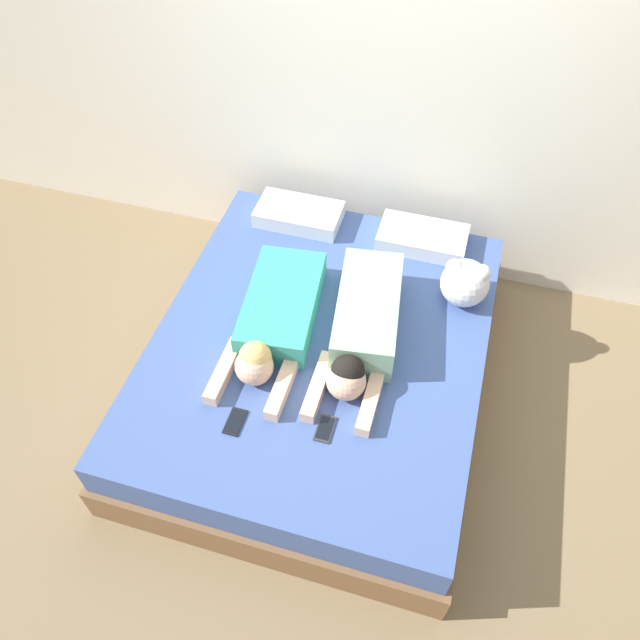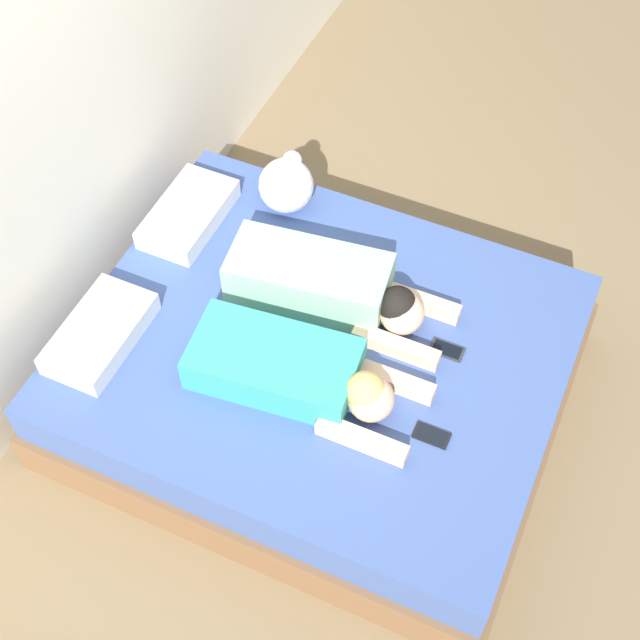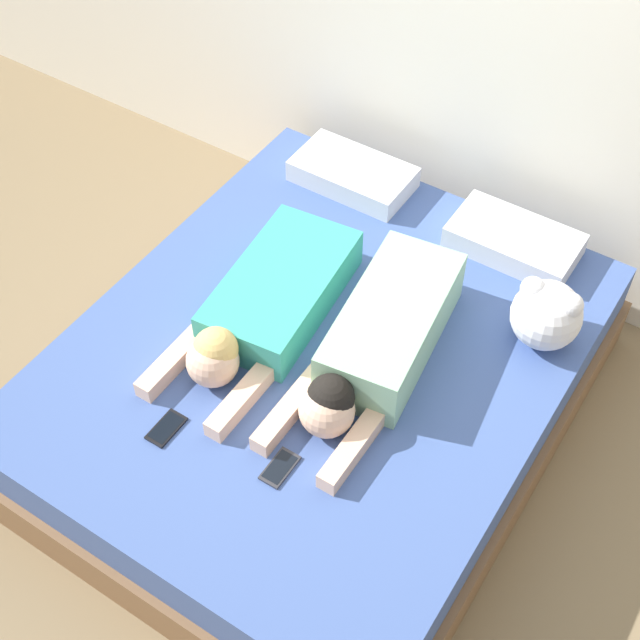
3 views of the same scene
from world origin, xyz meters
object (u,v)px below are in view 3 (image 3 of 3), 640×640
Objects in this scene: pillow_head_right at (514,241)px; plush_toy at (547,314)px; pillow_head_left at (353,174)px; cell_phone_right at (280,468)px; cell_phone_left at (166,428)px; bed at (320,384)px; person_left at (264,307)px; person_right at (377,344)px.

plush_toy is at bearing -52.73° from pillow_head_right.
pillow_head_left reaches higher than cell_phone_right.
pillow_head_left is 3.55× the size of cell_phone_left.
bed is 0.60m from cell_phone_right.
person_left is at bearing 89.47° from cell_phone_left.
pillow_head_right is 1.09m from person_left.
pillow_head_left is 1.49m from cell_phone_left.
cell_phone_right is at bearing -94.04° from person_right.
pillow_head_left is 3.55× the size of cell_phone_right.
person_left is at bearing -151.57° from plush_toy.
plush_toy reaches higher than cell_phone_right.
plush_toy is at bearing 35.49° from bed.
person_left is at bearing -125.53° from pillow_head_right.
cell_phone_right is (0.42, -0.51, -0.08)m from person_left.
person_left is (-0.24, -0.01, 0.32)m from bed.
pillow_head_left is 1.87× the size of plush_toy.
cell_phone_left is 0.53× the size of plush_toy.
pillow_head_right is 0.85m from person_right.
person_right is at bearing 54.52° from cell_phone_left.
pillow_head_right is 1.61m from cell_phone_left.
cell_phone_left is (-0.01, -0.59, -0.08)m from person_left.
cell_phone_left is at bearing -125.48° from person_right.
person_right reaches higher than pillow_head_right.
person_right reaches higher than person_left.
person_right is 7.06× the size of cell_phone_right.
person_right is (0.22, 0.04, 0.35)m from bed.
plush_toy reaches higher than pillow_head_right.
cell_phone_left is at bearing -90.53° from person_left.
bed is 0.41m from person_right.
pillow_head_right is 3.55× the size of cell_phone_left.
person_right reaches higher than cell_phone_left.
person_right is (0.61, -0.83, 0.06)m from pillow_head_left.
person_right reaches higher than pillow_head_left.
bed is 1.00m from pillow_head_right.
pillow_head_right is 0.51× the size of person_left.
pillow_head_right is at bearing 66.69° from cell_phone_left.
person_left reaches higher than cell_phone_left.
cell_phone_left is (-0.46, -0.65, -0.10)m from person_right.
plush_toy is (0.92, 0.50, 0.05)m from person_left.
cell_phone_left is at bearing -84.52° from pillow_head_left.
cell_phone_right is (0.42, 0.08, 0.00)m from cell_phone_left.
plush_toy is at bearing 49.65° from cell_phone_left.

